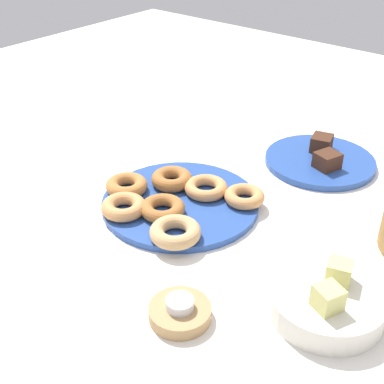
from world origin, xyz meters
name	(u,v)px	position (x,y,z in m)	size (l,w,h in m)	color
ground_plane	(180,205)	(0.00, 0.00, 0.00)	(2.40, 2.40, 0.00)	white
donut_plate	(180,203)	(0.00, 0.00, 0.01)	(0.31, 0.31, 0.01)	#284C9E
donut_0	(244,196)	(-0.08, 0.10, 0.03)	(0.08, 0.08, 0.02)	tan
donut_1	(172,179)	(-0.03, -0.05, 0.03)	(0.08, 0.08, 0.03)	#AD6B33
donut_2	(127,186)	(0.04, -0.10, 0.03)	(0.08, 0.08, 0.03)	#BC7A3D
donut_3	(124,207)	(0.10, -0.05, 0.03)	(0.09, 0.09, 0.03)	tan
donut_4	(206,188)	(-0.05, 0.02, 0.03)	(0.09, 0.09, 0.02)	tan
donut_5	(163,208)	(0.06, 0.01, 0.03)	(0.08, 0.08, 0.02)	#AD6B33
donut_6	(175,232)	(0.10, 0.07, 0.03)	(0.09, 0.09, 0.03)	tan
cake_plate	(320,161)	(-0.33, 0.13, 0.01)	(0.25, 0.25, 0.01)	#284C9E
brownie_near	(322,143)	(-0.37, 0.11, 0.03)	(0.05, 0.04, 0.04)	#472819
brownie_far	(327,160)	(-0.30, 0.16, 0.03)	(0.05, 0.04, 0.04)	#472819
candle_holder	(180,313)	(0.23, 0.20, 0.01)	(0.09, 0.09, 0.02)	tan
tealight	(180,304)	(0.23, 0.20, 0.03)	(0.04, 0.04, 0.01)	silver
fruit_bowl	(326,302)	(0.08, 0.36, 0.02)	(0.18, 0.18, 0.04)	silver
melon_chunk_left	(339,272)	(0.05, 0.36, 0.06)	(0.04, 0.04, 0.04)	#DBD67A
melon_chunk_right	(328,298)	(0.12, 0.37, 0.06)	(0.04, 0.04, 0.04)	#DBD67A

